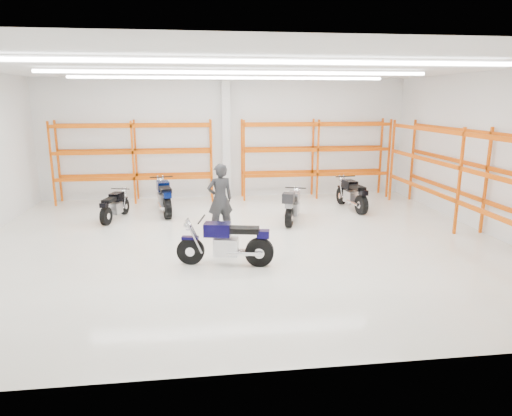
{
  "coord_description": "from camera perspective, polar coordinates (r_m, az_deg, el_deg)",
  "views": [
    {
      "loc": [
        -1.1,
        -11.63,
        3.73
      ],
      "look_at": [
        0.46,
        0.5,
        0.81
      ],
      "focal_mm": 32.0,
      "sensor_mm": 36.0,
      "label": 1
    }
  ],
  "objects": [
    {
      "name": "ground",
      "position": [
        12.26,
        -1.83,
        -4.27
      ],
      "size": [
        14.0,
        14.0,
        0.0
      ],
      "primitive_type": "plane",
      "color": "beige",
      "rests_on": "ground"
    },
    {
      "name": "pallet_racking_back_right",
      "position": [
        17.8,
        7.43,
        7.06
      ],
      "size": [
        5.67,
        0.87,
        3.0
      ],
      "color": "#DB5B10",
      "rests_on": "ground"
    },
    {
      "name": "motorcycle_back_d",
      "position": [
        16.04,
        11.96,
        1.57
      ],
      "size": [
        0.73,
        2.21,
        1.09
      ],
      "color": "black",
      "rests_on": "ground"
    },
    {
      "name": "room_shell",
      "position": [
        11.72,
        -1.96,
        11.25
      ],
      "size": [
        14.02,
        12.02,
        4.51
      ],
      "color": "white",
      "rests_on": "ground"
    },
    {
      "name": "pallet_racking_back_left",
      "position": [
        17.37,
        -14.98,
        6.57
      ],
      "size": [
        5.67,
        0.87,
        3.0
      ],
      "color": "#DB5B10",
      "rests_on": "ground"
    },
    {
      "name": "motorcycle_back_c",
      "position": [
        14.07,
        4.52,
        0.21
      ],
      "size": [
        1.02,
        2.04,
        1.08
      ],
      "color": "black",
      "rests_on": "ground"
    },
    {
      "name": "motorcycle_back_a",
      "position": [
        15.02,
        -17.33,
        0.15
      ],
      "size": [
        0.79,
        1.84,
        0.92
      ],
      "color": "black",
      "rests_on": "ground"
    },
    {
      "name": "structural_column",
      "position": [
        17.55,
        -3.74,
        8.58
      ],
      "size": [
        0.32,
        0.32,
        4.5
      ],
      "primitive_type": "cube",
      "color": "white",
      "rests_on": "ground"
    },
    {
      "name": "motorcycle_main",
      "position": [
        10.45,
        -3.35,
        -4.48
      ],
      "size": [
        2.23,
        0.86,
        1.1
      ],
      "color": "black",
      "rests_on": "ground"
    },
    {
      "name": "pallet_racking_side",
      "position": [
        14.01,
        25.6,
        4.27
      ],
      "size": [
        0.87,
        9.07,
        3.0
      ],
      "color": "#DB5B10",
      "rests_on": "ground"
    },
    {
      "name": "motorcycle_back_b",
      "position": [
        15.45,
        -11.38,
        1.26
      ],
      "size": [
        0.8,
        2.33,
        1.15
      ],
      "color": "black",
      "rests_on": "ground"
    },
    {
      "name": "standing_man",
      "position": [
        12.82,
        -4.51,
        1.12
      ],
      "size": [
        0.82,
        0.64,
        2.0
      ],
      "primitive_type": "imported",
      "rotation": [
        0.0,
        0.0,
        3.38
      ],
      "color": "black",
      "rests_on": "ground"
    }
  ]
}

